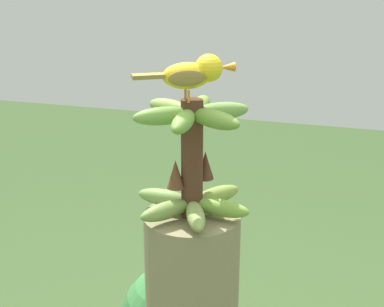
{
  "coord_description": "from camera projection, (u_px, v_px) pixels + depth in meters",
  "views": [
    {
      "loc": [
        1.06,
        0.31,
        1.49
      ],
      "look_at": [
        0.0,
        0.0,
        1.1
      ],
      "focal_mm": 54.28,
      "sensor_mm": 36.0,
      "label": 1
    }
  ],
  "objects": [
    {
      "name": "banana_bunch",
      "position": [
        192.0,
        160.0,
        1.18
      ],
      "size": [
        0.25,
        0.25,
        0.25
      ],
      "color": "#4C2D1E",
      "rests_on": "banana_tree"
    },
    {
      "name": "perched_bird",
      "position": [
        195.0,
        73.0,
        1.12
      ],
      "size": [
        0.12,
        0.19,
        0.09
      ],
      "color": "#C68933",
      "rests_on": "banana_bunch"
    }
  ]
}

